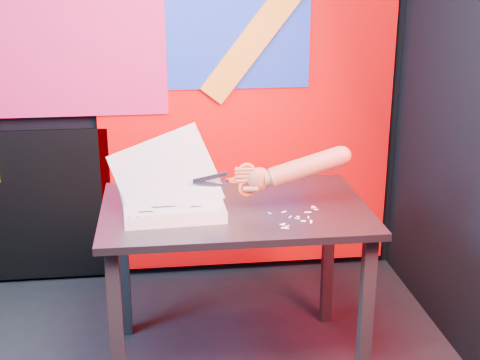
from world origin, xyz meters
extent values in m
cube|color=black|center=(0.00, 1.50, 1.35)|extent=(3.00, 0.01, 2.70)
cube|color=#EB0205|center=(0.65, 1.47, 0.85)|extent=(1.60, 0.02, 1.60)
cube|color=blue|center=(0.55, 1.46, 1.45)|extent=(0.85, 0.02, 0.75)
cube|color=#CF1955|center=(-0.25, 1.45, 1.35)|extent=(0.95, 0.02, 0.80)
cube|color=#282828|center=(-0.02, 0.25, 0.36)|extent=(0.05, 0.05, 0.72)
cube|color=#282828|center=(-0.02, 0.86, 0.36)|extent=(0.05, 0.05, 0.72)
cube|color=#282828|center=(0.96, 0.25, 0.36)|extent=(0.05, 0.05, 0.72)
cube|color=#282828|center=(0.97, 0.86, 0.36)|extent=(0.05, 0.05, 0.72)
cube|color=#303034|center=(0.47, 0.56, 0.73)|extent=(1.10, 0.74, 0.03)
cube|color=silver|center=(0.22, 0.50, 0.77)|extent=(0.41, 0.31, 0.05)
cube|color=white|center=(0.22, 0.50, 0.80)|extent=(0.41, 0.31, 0.00)
cube|color=white|center=(0.22, 0.50, 0.80)|extent=(0.41, 0.30, 0.12)
cube|color=white|center=(0.21, 0.51, 0.83)|extent=(0.43, 0.29, 0.21)
cube|color=white|center=(0.20, 0.53, 0.87)|extent=(0.45, 0.25, 0.29)
cube|color=white|center=(0.19, 0.54, 0.92)|extent=(0.46, 0.21, 0.35)
cylinder|color=black|center=(0.05, 0.35, 0.80)|extent=(0.01, 0.01, 0.00)
cylinder|color=black|center=(0.08, 0.35, 0.80)|extent=(0.01, 0.01, 0.00)
cylinder|color=black|center=(0.11, 0.36, 0.80)|extent=(0.01, 0.01, 0.00)
cylinder|color=black|center=(0.15, 0.36, 0.80)|extent=(0.01, 0.01, 0.00)
cylinder|color=black|center=(0.18, 0.36, 0.80)|extent=(0.01, 0.01, 0.00)
cylinder|color=black|center=(0.21, 0.36, 0.80)|extent=(0.01, 0.01, 0.00)
cylinder|color=black|center=(0.24, 0.36, 0.80)|extent=(0.01, 0.01, 0.00)
cylinder|color=black|center=(0.28, 0.37, 0.80)|extent=(0.01, 0.01, 0.00)
cylinder|color=black|center=(0.31, 0.37, 0.80)|extent=(0.01, 0.01, 0.00)
cylinder|color=black|center=(0.34, 0.37, 0.80)|extent=(0.01, 0.01, 0.00)
cylinder|color=black|center=(0.37, 0.37, 0.80)|extent=(0.01, 0.01, 0.00)
cylinder|color=black|center=(0.41, 0.37, 0.80)|extent=(0.01, 0.01, 0.00)
cylinder|color=black|center=(0.03, 0.62, 0.80)|extent=(0.01, 0.01, 0.00)
cylinder|color=black|center=(0.06, 0.62, 0.80)|extent=(0.01, 0.01, 0.00)
cylinder|color=black|center=(0.10, 0.62, 0.80)|extent=(0.01, 0.01, 0.00)
cylinder|color=black|center=(0.13, 0.63, 0.80)|extent=(0.01, 0.01, 0.00)
cylinder|color=black|center=(0.16, 0.63, 0.80)|extent=(0.01, 0.01, 0.00)
cylinder|color=black|center=(0.20, 0.63, 0.80)|extent=(0.01, 0.01, 0.00)
cylinder|color=black|center=(0.23, 0.63, 0.80)|extent=(0.01, 0.01, 0.00)
cylinder|color=black|center=(0.26, 0.63, 0.80)|extent=(0.01, 0.01, 0.00)
cylinder|color=black|center=(0.29, 0.63, 0.80)|extent=(0.01, 0.01, 0.00)
cylinder|color=black|center=(0.33, 0.64, 0.80)|extent=(0.01, 0.01, 0.00)
cylinder|color=black|center=(0.36, 0.64, 0.80)|extent=(0.01, 0.01, 0.00)
cylinder|color=black|center=(0.39, 0.64, 0.80)|extent=(0.01, 0.01, 0.00)
cube|color=black|center=(0.12, 0.54, 0.80)|extent=(0.07, 0.02, 0.00)
cube|color=black|center=(0.24, 0.53, 0.80)|extent=(0.05, 0.01, 0.00)
cube|color=black|center=(0.18, 0.45, 0.80)|extent=(0.09, 0.02, 0.00)
cube|color=black|center=(0.31, 0.44, 0.80)|extent=(0.04, 0.01, 0.00)
cube|color=black|center=(0.11, 0.41, 0.80)|extent=(0.05, 0.01, 0.00)
cube|color=black|center=(0.27, 0.58, 0.80)|extent=(0.06, 0.01, 0.00)
cube|color=silver|center=(0.37, 0.50, 0.90)|extent=(0.14, 0.01, 0.05)
cube|color=silver|center=(0.37, 0.50, 0.87)|extent=(0.14, 0.01, 0.05)
cylinder|color=silver|center=(0.44, 0.50, 0.88)|extent=(0.01, 0.01, 0.01)
cube|color=#E65A15|center=(0.46, 0.50, 0.88)|extent=(0.05, 0.01, 0.02)
cube|color=#E65A15|center=(0.46, 0.50, 0.89)|extent=(0.05, 0.01, 0.02)
torus|color=#E65A15|center=(0.52, 0.50, 0.92)|extent=(0.07, 0.02, 0.07)
torus|color=#E65A15|center=(0.52, 0.50, 0.85)|extent=(0.07, 0.02, 0.07)
ellipsoid|color=#92543C|center=(0.57, 0.50, 0.88)|extent=(0.10, 0.06, 0.10)
cylinder|color=#92543C|center=(0.52, 0.50, 0.88)|extent=(0.08, 0.02, 0.02)
cylinder|color=#92543C|center=(0.52, 0.50, 0.90)|extent=(0.07, 0.02, 0.02)
cylinder|color=#92543C|center=(0.52, 0.50, 0.91)|extent=(0.06, 0.02, 0.02)
cylinder|color=#92543C|center=(0.52, 0.50, 0.93)|extent=(0.06, 0.02, 0.02)
cylinder|color=#92543C|center=(0.53, 0.48, 0.85)|extent=(0.07, 0.04, 0.03)
cylinder|color=#92543C|center=(0.62, 0.49, 0.89)|extent=(0.06, 0.07, 0.07)
cylinder|color=#92543C|center=(0.76, 0.49, 0.93)|extent=(0.31, 0.09, 0.17)
sphere|color=#92543C|center=(0.90, 0.49, 0.97)|extent=(0.08, 0.08, 0.08)
cube|color=white|center=(0.64, 0.29, 0.75)|extent=(0.03, 0.02, 0.00)
cube|color=white|center=(0.76, 0.45, 0.75)|extent=(0.03, 0.01, 0.00)
cube|color=white|center=(0.70, 0.39, 0.75)|extent=(0.02, 0.01, 0.00)
cube|color=white|center=(0.66, 0.46, 0.75)|extent=(0.02, 0.02, 0.00)
cube|color=white|center=(0.64, 0.33, 0.75)|extent=(0.02, 0.02, 0.00)
cube|color=white|center=(0.80, 0.47, 0.75)|extent=(0.02, 0.01, 0.00)
cube|color=white|center=(0.61, 0.46, 0.75)|extent=(0.01, 0.02, 0.00)
cube|color=white|center=(0.72, 0.36, 0.75)|extent=(0.02, 0.02, 0.00)
cube|color=white|center=(0.75, 0.34, 0.75)|extent=(0.01, 0.03, 0.00)
cube|color=white|center=(0.65, 0.31, 0.75)|extent=(0.02, 0.01, 0.00)
cube|color=white|center=(0.63, 0.33, 0.75)|extent=(0.02, 0.02, 0.00)
cube|color=white|center=(0.68, 0.40, 0.75)|extent=(0.02, 0.02, 0.00)
cube|color=white|center=(0.80, 0.50, 0.75)|extent=(0.02, 0.03, 0.00)
cube|color=white|center=(0.71, 0.40, 0.75)|extent=(0.01, 0.01, 0.00)
cube|color=white|center=(0.75, 0.39, 0.75)|extent=(0.01, 0.03, 0.00)
cube|color=white|center=(0.79, 0.49, 0.75)|extent=(0.02, 0.01, 0.00)
camera|label=1|loc=(0.18, -2.03, 1.73)|focal=50.00mm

